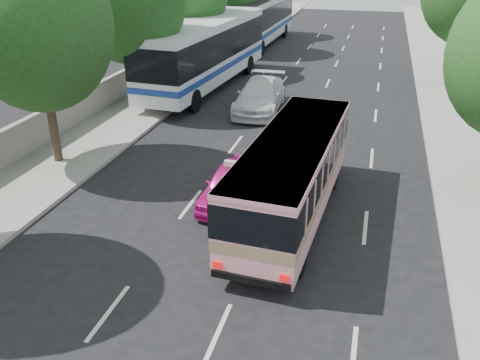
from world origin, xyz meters
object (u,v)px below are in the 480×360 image
(white_pickup, at_px, (260,96))
(tour_coach_rear, at_px, (261,16))
(pink_bus, at_px, (293,169))
(pink_taxi, at_px, (232,184))
(tour_coach_front, at_px, (205,48))

(white_pickup, distance_m, tour_coach_rear, 19.24)
(pink_bus, height_order, pink_taxi, pink_bus)
(pink_bus, bearing_deg, tour_coach_rear, 108.43)
(pink_taxi, relative_size, tour_coach_front, 0.29)
(tour_coach_rear, bearing_deg, pink_bus, -73.39)
(pink_taxi, bearing_deg, pink_bus, -12.63)
(pink_bus, distance_m, tour_coach_front, 16.95)
(pink_taxi, height_order, tour_coach_rear, tour_coach_rear)
(pink_taxi, relative_size, tour_coach_rear, 0.31)
(tour_coach_front, bearing_deg, tour_coach_rear, 94.54)
(tour_coach_front, xyz_separation_m, tour_coach_rear, (0.00, 15.06, -0.09))
(pink_bus, distance_m, pink_taxi, 2.55)
(tour_coach_front, bearing_deg, pink_taxi, -63.46)
(white_pickup, height_order, tour_coach_front, tour_coach_front)
(white_pickup, bearing_deg, tour_coach_front, 136.93)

